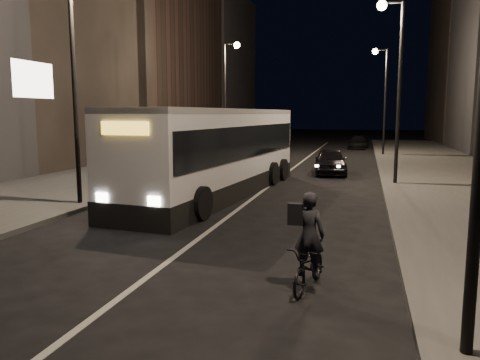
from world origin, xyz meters
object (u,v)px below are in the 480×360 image
Objects in this scene: streetlight_left_near at (80,53)px; car_mid at (266,146)px; car_far at (359,142)px; streetlight_right_mid at (394,67)px; streetlight_left_far at (228,85)px; city_bus at (218,148)px; cyclist_on_bicycle at (309,258)px; car_near at (330,161)px; streetlight_right_far at (382,87)px.

car_mid is (1.73, 23.16, -4.64)m from streetlight_left_near.
streetlight_right_mid is at bearing -80.15° from car_far.
streetlight_left_far reaches higher than car_far.
streetlight_right_mid reaches higher than city_bus.
car_far is at bearing 94.14° from streetlight_right_mid.
streetlight_right_mid reaches higher than cyclist_on_bicycle.
streetlight_left_near is 4.24× the size of cyclist_on_bicycle.
streetlight_left_near is (-10.66, -8.00, 0.00)m from streetlight_right_mid.
cyclist_on_bicycle is at bearing -34.49° from streetlight_left_near.
streetlight_right_mid is 13.33m from streetlight_left_near.
car_mid is at bearing 114.14° from cyclist_on_bicycle.
streetlight_left_near reaches higher than car_near.
car_mid is at bearing 71.45° from streetlight_left_far.
cyclist_on_bicycle is (-2.07, -13.91, -4.72)m from streetlight_right_mid.
streetlight_right_far is 13.47m from car_near.
cyclist_on_bicycle is 37.81m from car_far.
streetlight_right_mid reaches higher than car_mid.
streetlight_left_far is 1.90× the size of car_far.
streetlight_right_mid reaches higher than car_near.
streetlight_left_near is 23.69m from car_mid.
city_bus is (3.73, -14.25, -3.46)m from streetlight_left_far.
streetlight_right_far is 12.24m from streetlight_left_far.
streetlight_right_far is 1.87× the size of car_mid.
city_bus is (3.73, 3.75, -3.46)m from streetlight_left_near.
streetlight_right_far is 1.00× the size of streetlight_left_near.
streetlight_left_near is 33.47m from car_far.
car_far is at bearing 57.28° from streetlight_left_far.
car_near is 12.93m from car_mid.
city_bus is 10.89m from cyclist_on_bicycle.
car_near is at bearing 68.94° from city_bus.
cyclist_on_bicycle is (-2.07, -29.91, -4.72)m from streetlight_right_far.
streetlight_right_mid is 18.20m from car_mid.
streetlight_left_near is at bearing 86.44° from car_mid.
streetlight_right_mid and streetlight_left_far have the same top height.
streetlight_right_mid is 1.00× the size of streetlight_right_far.
cyclist_on_bicycle is 17.63m from car_near.
streetlight_left_far is at bearing 110.28° from city_bus.
streetlight_left_near is 1.00× the size of streetlight_left_far.
streetlight_right_mid is 1.00× the size of streetlight_left_far.
streetlight_right_far is 0.62× the size of city_bus.
streetlight_left_near is 18.00m from streetlight_left_far.
streetlight_left_far is at bearing 90.00° from streetlight_left_near.
streetlight_left_far is (-10.66, 10.00, 0.00)m from streetlight_right_mid.
car_near is at bearing 56.58° from streetlight_left_near.
cyclist_on_bicycle is 0.46× the size of car_near.
streetlight_right_far is 21.68m from city_bus.
streetlight_left_near is 1.87× the size of car_mid.
car_far is (-1.73, 23.90, -4.74)m from streetlight_right_mid.
streetlight_left_near is at bearing -143.12° from streetlight_right_mid.
streetlight_right_far is 30.35m from cyclist_on_bicycle.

